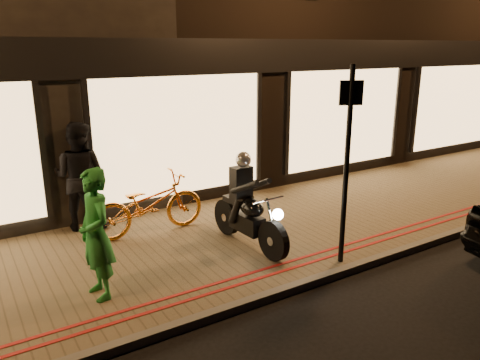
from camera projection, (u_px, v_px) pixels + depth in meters
The scene contains 10 objects.
ground at pixel (304, 290), 6.67m from camera, with size 90.00×90.00×0.00m, color black.
sidewalk at pixel (232, 239), 8.28m from camera, with size 50.00×4.00×0.12m, color brown.
kerb_stone at pixel (302, 285), 6.69m from camera, with size 50.00×0.14×0.12m, color #59544C.
red_kerb_lines at pixel (281, 268), 7.08m from camera, with size 50.00×0.26×0.01m.
building_row at pixel (99, 12), 12.81m from camera, with size 48.00×10.11×8.50m.
motorcycle at pixel (247, 211), 7.73m from camera, with size 0.60×1.94×1.59m.
sign_post at pixel (347, 157), 6.85m from camera, with size 0.34×0.16×3.00m.
bicycle_gold at pixel (149, 204), 8.27m from camera, with size 0.71×2.04×1.07m, color orange.
person_green at pixel (96, 234), 6.06m from camera, with size 0.64×0.42×1.77m, color #207A2A.
person_dark at pixel (79, 176), 8.38m from camera, with size 0.96×0.75×1.97m, color black.
Camera 1 is at (-3.95, -4.57, 3.36)m, focal length 35.00 mm.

